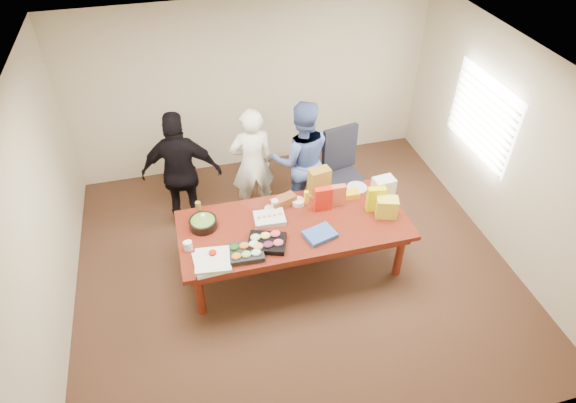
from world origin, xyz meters
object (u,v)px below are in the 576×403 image
object	(u,v)px
conference_table	(294,245)
office_chair	(344,177)
sheet_cake	(270,218)
person_right	(301,160)
person_center	(252,164)
salad_bowl	(203,223)

from	to	relation	value
conference_table	office_chair	xyz separation A→B (m)	(0.97, 0.90, 0.24)
conference_table	sheet_cake	size ratio (longest dim) A/B	7.49
person_right	sheet_cake	world-z (taller)	person_right
office_chair	person_center	size ratio (longest dim) A/B	0.73
office_chair	sheet_cake	xyz separation A→B (m)	(-1.24, -0.77, 0.17)
conference_table	office_chair	size ratio (longest dim) A/B	2.27
person_center	salad_bowl	size ratio (longest dim) A/B	5.02
conference_table	person_right	distance (m)	1.28
person_right	salad_bowl	world-z (taller)	person_right
person_center	conference_table	bearing A→B (deg)	100.70
office_chair	person_center	xyz separation A→B (m)	(-1.24, 0.33, 0.23)
person_center	sheet_cake	distance (m)	1.10
person_right	sheet_cake	size ratio (longest dim) A/B	4.70
sheet_cake	person_center	bearing A→B (deg)	93.19
sheet_cake	person_right	bearing A→B (deg)	58.79
person_right	salad_bowl	distance (m)	1.72
salad_bowl	person_center	bearing A→B (deg)	51.34
conference_table	person_center	world-z (taller)	person_center
conference_table	person_center	xyz separation A→B (m)	(-0.27, 1.23, 0.47)
person_center	person_right	bearing A→B (deg)	168.24
office_chair	salad_bowl	distance (m)	2.16
person_center	office_chair	bearing A→B (deg)	163.56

